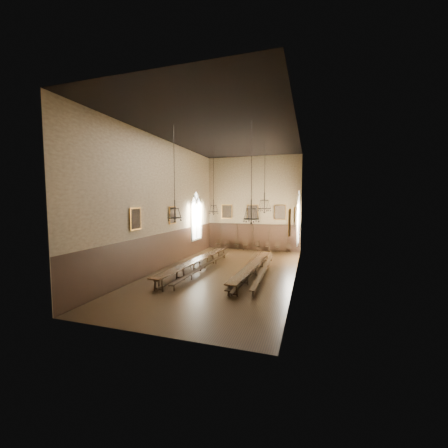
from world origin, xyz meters
The scene contains 34 objects.
floor centered at (0.00, 0.00, -0.01)m, with size 9.00×18.00×0.02m, color black.
ceiling centered at (0.00, 0.00, 9.01)m, with size 9.00×18.00×0.02m, color black.
wall_back centered at (0.00, 9.01, 4.50)m, with size 9.00×0.02×9.00m, color #94825B.
wall_front centered at (0.00, -9.01, 4.50)m, with size 9.00×0.02×9.00m, color #94825B.
wall_left centered at (-4.51, 0.00, 4.50)m, with size 0.02×18.00×9.00m, color #94825B.
wall_right centered at (4.51, 0.00, 4.50)m, with size 0.02×18.00×9.00m, color #94825B.
wainscot_panelling centered at (0.00, 0.00, 1.25)m, with size 9.00×18.00×2.50m, color black, non-canonical shape.
table_left centered at (-1.95, -0.18, 0.40)m, with size 1.20×10.20×0.79m.
table_right centered at (1.89, -0.20, 0.36)m, with size 0.97×9.17×0.71m.
bench_left_outer centered at (-2.63, 0.27, 0.27)m, with size 0.35×9.32×0.42m.
bench_left_inner centered at (-1.39, -0.11, 0.27)m, with size 0.35×9.51×0.43m.
bench_right_inner centered at (1.40, 0.02, 0.28)m, with size 0.71×9.70×0.44m.
bench_right_outer centered at (2.58, 0.18, 0.26)m, with size 0.56×9.18×0.41m.
chair_0 centered at (-3.44, 8.60, 0.29)m, with size 0.54×0.54×0.97m.
chair_1 centered at (-2.50, 8.53, 0.27)m, with size 0.49×0.49×0.89m.
chair_2 centered at (-1.52, 8.53, 0.30)m, with size 0.47×0.47×0.99m.
chair_3 centered at (-0.60, 8.53, 0.30)m, with size 0.49×0.49×0.99m.
chair_4 centered at (0.50, 8.55, 0.28)m, with size 0.53×0.53×0.94m.
chair_5 centered at (1.52, 8.59, 0.26)m, with size 0.44×0.44×0.87m.
chair_6 centered at (2.46, 8.59, 0.28)m, with size 0.45×0.45×0.91m.
chair_7 centered at (3.48, 8.52, 0.26)m, with size 0.46×0.46×0.86m.
chandelier_back_left centered at (-1.82, 2.82, 4.31)m, with size 0.77×0.77×5.22m.
chandelier_back_right centered at (2.11, 2.84, 4.48)m, with size 0.95×0.95×4.99m.
chandelier_front_left centered at (-2.14, -2.91, 4.14)m, with size 0.83×0.83×5.38m.
chandelier_front_right centered at (2.27, -2.54, 4.11)m, with size 0.86×0.86×5.40m.
portrait_back_0 centered at (-2.60, 8.88, 3.70)m, with size 1.10×0.12×1.40m.
portrait_back_1 centered at (0.00, 8.88, 3.70)m, with size 1.10×0.12×1.40m.
portrait_back_2 centered at (2.60, 8.88, 3.70)m, with size 1.10×0.12×1.40m.
portrait_left_0 centered at (-4.38, 1.00, 3.70)m, with size 0.12×1.00×1.30m.
portrait_left_1 centered at (-4.38, -3.50, 3.70)m, with size 0.12×1.00×1.30m.
portrait_right_0 centered at (4.38, 1.00, 3.70)m, with size 0.12×1.00×1.30m.
portrait_right_1 centered at (4.38, -3.50, 3.70)m, with size 0.12×1.00×1.30m.
window_right centered at (4.43, 5.50, 3.40)m, with size 0.20×2.20×4.60m, color white, non-canonical shape.
window_left centered at (-4.43, 5.50, 3.40)m, with size 0.20×2.20×4.60m, color white, non-canonical shape.
Camera 1 is at (5.34, -17.13, 4.71)m, focal length 22.00 mm.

